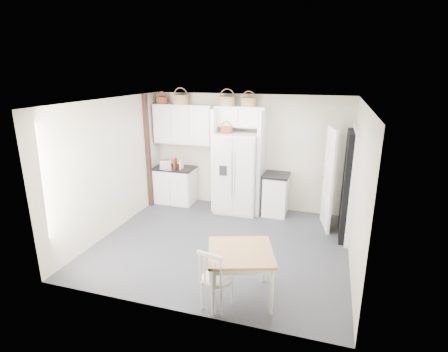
% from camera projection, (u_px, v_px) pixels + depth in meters
% --- Properties ---
extents(floor, '(4.50, 4.50, 0.00)m').
position_uv_depth(floor, '(222.00, 243.00, 6.51)').
color(floor, '#323135').
rests_on(floor, ground).
extents(ceiling, '(4.50, 4.50, 0.00)m').
position_uv_depth(ceiling, '(222.00, 101.00, 5.75)').
color(ceiling, white).
rests_on(ceiling, wall_back).
extents(wall_back, '(4.50, 0.00, 4.50)m').
position_uv_depth(wall_back, '(248.00, 152.00, 7.96)').
color(wall_back, '#BAB28B').
rests_on(wall_back, floor).
extents(wall_left, '(0.00, 4.00, 4.00)m').
position_uv_depth(wall_left, '(111.00, 167.00, 6.77)').
color(wall_left, '#BAB28B').
rests_on(wall_left, floor).
extents(wall_right, '(0.00, 4.00, 4.00)m').
position_uv_depth(wall_right, '(358.00, 189.00, 5.50)').
color(wall_right, '#BAB28B').
rests_on(wall_right, floor).
extents(refrigerator, '(0.93, 0.75, 1.79)m').
position_uv_depth(refrigerator, '(238.00, 173.00, 7.79)').
color(refrigerator, silver).
rests_on(refrigerator, floor).
extents(base_cab_left, '(0.91, 0.58, 0.84)m').
position_uv_depth(base_cab_left, '(175.00, 186.00, 8.43)').
color(base_cab_left, white).
rests_on(base_cab_left, floor).
extents(base_cab_right, '(0.50, 0.60, 0.89)m').
position_uv_depth(base_cab_right, '(276.00, 195.00, 7.73)').
color(base_cab_right, white).
rests_on(base_cab_right, floor).
extents(dining_table, '(1.11, 1.11, 0.73)m').
position_uv_depth(dining_table, '(240.00, 274.00, 4.87)').
color(dining_table, brown).
rests_on(dining_table, floor).
extents(windsor_chair, '(0.51, 0.48, 0.88)m').
position_uv_depth(windsor_chair, '(217.00, 278.00, 4.65)').
color(windsor_chair, white).
rests_on(windsor_chair, floor).
extents(counter_left, '(0.95, 0.61, 0.04)m').
position_uv_depth(counter_left, '(175.00, 168.00, 8.30)').
color(counter_left, black).
rests_on(counter_left, base_cab_left).
extents(counter_right, '(0.54, 0.64, 0.04)m').
position_uv_depth(counter_right, '(277.00, 175.00, 7.60)').
color(counter_right, black).
rests_on(counter_right, base_cab_right).
extents(toaster, '(0.29, 0.22, 0.18)m').
position_uv_depth(toaster, '(166.00, 164.00, 8.25)').
color(toaster, silver).
rests_on(toaster, counter_left).
extents(cookbook_red, '(0.04, 0.16, 0.24)m').
position_uv_depth(cookbook_red, '(175.00, 163.00, 8.17)').
color(cookbook_red, maroon).
rests_on(cookbook_red, counter_left).
extents(cookbook_cream, '(0.05, 0.16, 0.23)m').
position_uv_depth(cookbook_cream, '(182.00, 164.00, 8.13)').
color(cookbook_cream, beige).
rests_on(cookbook_cream, counter_left).
extents(basket_upper_a, '(0.28, 0.28, 0.16)m').
position_uv_depth(basket_upper_a, '(162.00, 100.00, 8.05)').
color(basket_upper_a, maroon).
rests_on(basket_upper_a, upper_cabinet).
extents(basket_upper_b, '(0.36, 0.36, 0.21)m').
position_uv_depth(basket_upper_b, '(181.00, 100.00, 7.91)').
color(basket_upper_b, olive).
rests_on(basket_upper_b, upper_cabinet).
extents(basket_bridge_a, '(0.36, 0.36, 0.20)m').
position_uv_depth(basket_bridge_a, '(227.00, 101.00, 7.60)').
color(basket_bridge_a, olive).
rests_on(basket_bridge_a, bridge_cabinet).
extents(basket_bridge_b, '(0.32, 0.32, 0.18)m').
position_uv_depth(basket_bridge_b, '(249.00, 102.00, 7.47)').
color(basket_bridge_b, olive).
rests_on(basket_bridge_b, bridge_cabinet).
extents(basket_fridge_a, '(0.26, 0.26, 0.14)m').
position_uv_depth(basket_fridge_a, '(226.00, 130.00, 7.48)').
color(basket_fridge_a, maroon).
rests_on(basket_fridge_a, refrigerator).
extents(upper_cabinet, '(1.40, 0.34, 0.90)m').
position_uv_depth(upper_cabinet, '(184.00, 124.00, 8.05)').
color(upper_cabinet, white).
rests_on(upper_cabinet, wall_back).
extents(bridge_cabinet, '(1.12, 0.34, 0.45)m').
position_uv_depth(bridge_cabinet, '(240.00, 117.00, 7.61)').
color(bridge_cabinet, white).
rests_on(bridge_cabinet, wall_back).
extents(fridge_panel_left, '(0.08, 0.60, 2.30)m').
position_uv_depth(fridge_panel_left, '(217.00, 160.00, 7.92)').
color(fridge_panel_left, white).
rests_on(fridge_panel_left, floor).
extents(fridge_panel_right, '(0.08, 0.60, 2.30)m').
position_uv_depth(fridge_panel_right, '(261.00, 163.00, 7.63)').
color(fridge_panel_right, white).
rests_on(fridge_panel_right, floor).
extents(trim_post, '(0.09, 0.09, 2.60)m').
position_uv_depth(trim_post, '(148.00, 152.00, 7.99)').
color(trim_post, black).
rests_on(trim_post, floor).
extents(doorway_void, '(0.18, 0.85, 2.05)m').
position_uv_depth(doorway_void, '(348.00, 186.00, 6.52)').
color(doorway_void, black).
rests_on(doorway_void, floor).
extents(door_slab, '(0.21, 0.79, 2.05)m').
position_uv_depth(door_slab, '(328.00, 179.00, 6.92)').
color(door_slab, white).
rests_on(door_slab, floor).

